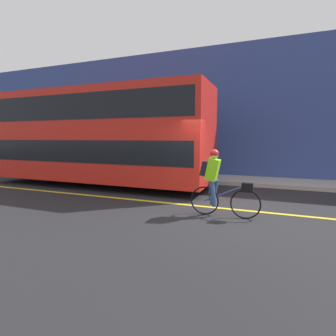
% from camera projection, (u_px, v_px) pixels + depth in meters
% --- Properties ---
extents(ground_plane, '(80.00, 80.00, 0.00)m').
position_uv_depth(ground_plane, '(216.00, 210.00, 7.12)').
color(ground_plane, '#232326').
extents(road_center_line, '(50.00, 0.14, 0.01)m').
position_uv_depth(road_center_line, '(217.00, 208.00, 7.33)').
color(road_center_line, yellow).
rests_on(road_center_line, ground_plane).
extents(sidewalk_curb, '(60.00, 2.01, 0.16)m').
position_uv_depth(sidewalk_curb, '(237.00, 180.00, 11.58)').
color(sidewalk_curb, '#A8A399').
rests_on(sidewalk_curb, ground_plane).
extents(building_facade, '(60.00, 0.30, 6.27)m').
position_uv_depth(building_facade, '(242.00, 112.00, 12.29)').
color(building_facade, '#33478C').
rests_on(building_facade, ground_plane).
extents(bus, '(9.20, 2.57, 3.81)m').
position_uv_depth(bus, '(98.00, 134.00, 10.62)').
color(bus, black).
rests_on(bus, ground_plane).
extents(cyclist_on_bike, '(1.73, 0.32, 1.67)m').
position_uv_depth(cyclist_on_bike, '(218.00, 181.00, 6.49)').
color(cyclist_on_bike, black).
rests_on(cyclist_on_bike, ground_plane).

